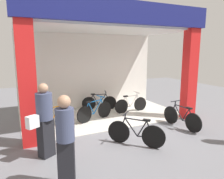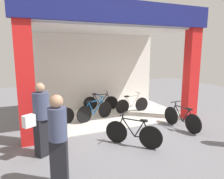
{
  "view_description": "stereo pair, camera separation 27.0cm",
  "coord_description": "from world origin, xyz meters",
  "views": [
    {
      "loc": [
        -3.03,
        -5.67,
        2.46
      ],
      "look_at": [
        0.0,
        0.76,
        1.15
      ],
      "focal_mm": 34.12,
      "sensor_mm": 36.0,
      "label": 1
    },
    {
      "loc": [
        -2.78,
        -5.78,
        2.46
      ],
      "look_at": [
        0.0,
        0.76,
        1.15
      ],
      "focal_mm": 34.12,
      "sensor_mm": 36.0,
      "label": 2
    }
  ],
  "objects": [
    {
      "name": "bicycle_inside_0",
      "position": [
        -0.48,
        1.16,
        0.34
      ],
      "size": [
        1.47,
        0.57,
        0.85
      ],
      "color": "black",
      "rests_on": "ground"
    },
    {
      "name": "bicycle_parked_0",
      "position": [
        1.78,
        -0.71,
        0.34
      ],
      "size": [
        0.42,
        1.52,
        0.84
      ],
      "color": "black",
      "rests_on": "ground"
    },
    {
      "name": "pedestrian_2",
      "position": [
        -2.45,
        -0.81,
        0.91
      ],
      "size": [
        0.69,
        0.56,
        1.74
      ],
      "color": "black",
      "rests_on": "ground"
    },
    {
      "name": "bicycle_inside_2",
      "position": [
        0.17,
        2.37,
        0.32
      ],
      "size": [
        1.4,
        0.49,
        0.79
      ],
      "color": "black",
      "rests_on": "ground"
    },
    {
      "name": "bicycle_inside_3",
      "position": [
        -1.98,
        1.01,
        0.33
      ],
      "size": [
        1.47,
        0.44,
        0.82
      ],
      "color": "black",
      "rests_on": "ground"
    },
    {
      "name": "bicycle_parked_1",
      "position": [
        -0.23,
        -1.19,
        0.34
      ],
      "size": [
        1.08,
        1.16,
        0.85
      ],
      "color": "black",
      "rests_on": "ground"
    },
    {
      "name": "pedestrian_0",
      "position": [
        -2.27,
        -2.15,
        0.89
      ],
      "size": [
        0.41,
        0.41,
        1.72
      ],
      "color": "black",
      "rests_on": "ground"
    },
    {
      "name": "bicycle_inside_1",
      "position": [
        1.19,
        1.5,
        0.32
      ],
      "size": [
        1.46,
        0.4,
        0.8
      ],
      "color": "black",
      "rests_on": "ground"
    },
    {
      "name": "ground_plane",
      "position": [
        0.0,
        0.0,
        0.0
      ],
      "size": [
        19.71,
        19.71,
        0.0
      ],
      "primitive_type": "plane",
      "color": "slate",
      "rests_on": "ground"
    },
    {
      "name": "shop_facade",
      "position": [
        0.0,
        1.63,
        2.08
      ],
      "size": [
        6.06,
        3.35,
        3.85
      ],
      "color": "beige",
      "rests_on": "ground"
    }
  ]
}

